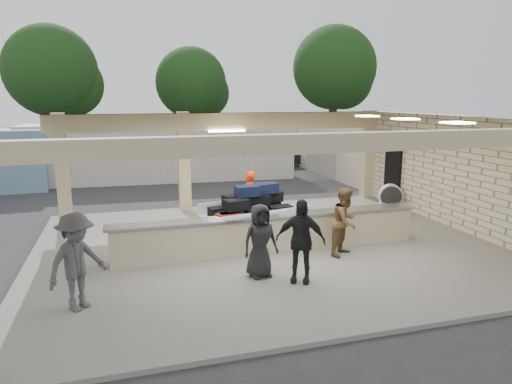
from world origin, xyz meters
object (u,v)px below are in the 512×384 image
object	(u,v)px
baggage_handler	(249,199)
car_dark	(261,153)
car_white_b	(384,152)
container_white	(162,152)
passenger_d	(260,241)
car_white_a	(360,156)
drum_fan	(391,196)
passenger_b	(300,241)
luggage_cart	(252,211)
passenger_c	(77,262)
baggage_counter	(271,233)
passenger_a	(345,221)

from	to	relation	value
baggage_handler	car_dark	world-z (taller)	baggage_handler
car_white_b	container_white	bearing A→B (deg)	122.64
passenger_d	car_white_a	world-z (taller)	passenger_d
drum_fan	passenger_d	bearing A→B (deg)	-121.14
passenger_b	car_dark	size ratio (longest dim) A/B	0.40
luggage_cart	passenger_b	distance (m)	3.05
passenger_c	passenger_b	bearing A→B (deg)	-40.19
passenger_b	passenger_c	bearing A→B (deg)	-151.43
car_white_b	container_white	world-z (taller)	container_white
baggage_handler	container_white	xyz separation A→B (m)	(-1.74, 9.79, 0.42)
baggage_counter	baggage_handler	size ratio (longest dim) A/B	4.68
passenger_b	car_white_a	distance (m)	17.78
baggage_handler	car_white_b	size ratio (longest dim) A/B	0.38
baggage_counter	drum_fan	distance (m)	6.28
passenger_b	passenger_d	xyz separation A→B (m)	(-0.75, 0.52, -0.09)
passenger_c	passenger_a	bearing A→B (deg)	-28.67
baggage_counter	passenger_c	size ratio (longest dim) A/B	4.38
passenger_a	container_white	size ratio (longest dim) A/B	0.14
baggage_counter	passenger_b	xyz separation A→B (m)	(-0.01, -2.06, 0.43)
baggage_counter	car_dark	distance (m)	15.77
drum_fan	car_white_b	world-z (taller)	car_white_b
passenger_a	car_white_a	size ratio (longest dim) A/B	0.36
car_white_a	container_white	xyz separation A→B (m)	(-11.37, -0.67, 0.71)
car_white_a	container_white	world-z (taller)	container_white
baggage_counter	drum_fan	size ratio (longest dim) A/B	8.83
car_white_b	baggage_counter	bearing A→B (deg)	164.61
car_dark	drum_fan	bearing A→B (deg)	-168.81
luggage_cart	passenger_c	bearing A→B (deg)	-156.01
car_white_b	luggage_cart	bearing A→B (deg)	161.98
passenger_c	car_white_a	world-z (taller)	passenger_c
luggage_cart	car_dark	distance (m)	14.90
luggage_cart	passenger_b	xyz separation A→B (m)	(0.22, -3.04, 0.07)
passenger_a	car_white_b	distance (m)	17.89
luggage_cart	drum_fan	world-z (taller)	luggage_cart
passenger_c	car_white_b	world-z (taller)	passenger_c
passenger_c	baggage_counter	bearing A→B (deg)	-15.78
baggage_handler	passenger_a	bearing A→B (deg)	50.31
drum_fan	baggage_counter	bearing A→B (deg)	-128.39
drum_fan	car_white_b	distance (m)	12.65
container_white	car_white_a	bearing A→B (deg)	6.30
baggage_counter	car_white_b	world-z (taller)	car_white_b
car_white_a	passenger_d	bearing A→B (deg)	120.83
drum_fan	car_white_a	world-z (taller)	car_white_a
car_white_b	car_white_a	bearing A→B (deg)	141.41
drum_fan	passenger_b	bearing A→B (deg)	-114.58
passenger_a	car_dark	size ratio (longest dim) A/B	0.38
passenger_b	car_white_a	bearing A→B (deg)	84.65
passenger_d	drum_fan	bearing A→B (deg)	27.34
passenger_b	baggage_counter	bearing A→B (deg)	117.51
passenger_b	car_white_b	world-z (taller)	passenger_b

